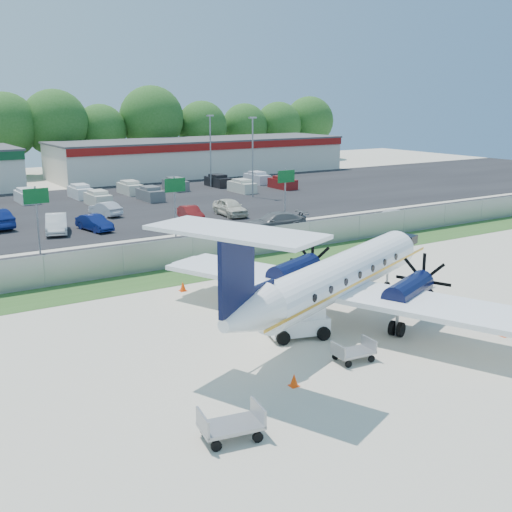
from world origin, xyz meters
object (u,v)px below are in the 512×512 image
baggage_cart_near (231,425)px  baggage_cart_far (354,352)px  aircraft (338,276)px  pushback_tug (300,321)px

baggage_cart_near → baggage_cart_far: (7.81, 2.79, -0.08)m
baggage_cart_far → aircraft: bearing=58.6°
aircraft → baggage_cart_near: size_ratio=8.93×
baggage_cart_near → aircraft: bearing=34.1°
baggage_cart_near → baggage_cart_far: bearing=19.7°
aircraft → pushback_tug: aircraft is taller
aircraft → pushback_tug: bearing=-169.2°
baggage_cart_near → baggage_cart_far: baggage_cart_near is taller
aircraft → baggage_cart_far: 5.37m
pushback_tug → baggage_cart_near: (-7.64, -6.52, -0.22)m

